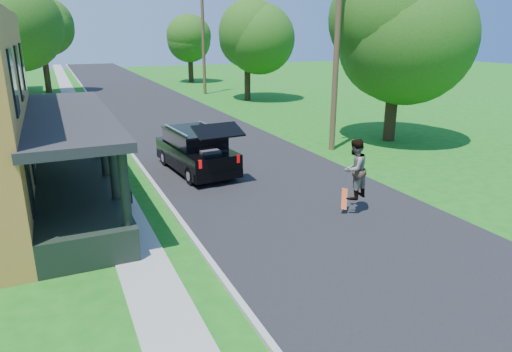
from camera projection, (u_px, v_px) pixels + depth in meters
name	position (u px, v px, depth m)	size (l,w,h in m)	color
ground	(348.00, 238.00, 12.89)	(140.00, 140.00, 0.00)	#145E12
street	(172.00, 119.00, 30.29)	(8.00, 120.00, 0.02)	black
curb	(109.00, 124.00, 28.71)	(0.15, 120.00, 0.12)	#9F9E9A
sidewalk	(83.00, 126.00, 28.11)	(1.30, 120.00, 0.03)	gray
black_suv	(196.00, 151.00, 18.76)	(2.34, 5.16, 2.34)	black
skateboarder	(355.00, 169.00, 14.20)	(1.13, 1.01, 1.92)	black
skateboard	(344.00, 199.00, 14.59)	(0.42, 0.43, 0.62)	#C03C10
tree_left_mid	(4.00, 21.00, 26.69)	(6.91, 7.19, 9.18)	black
tree_left_far	(40.00, 27.00, 41.85)	(6.53, 6.32, 9.12)	black
tree_right_near	(397.00, 26.00, 22.79)	(6.42, 6.35, 9.17)	black
tree_right_mid	(247.00, 35.00, 37.33)	(6.36, 6.20, 8.30)	black
tree_right_far	(189.00, 38.00, 51.28)	(6.23, 6.48, 7.54)	black
utility_pole_near	(337.00, 51.00, 21.15)	(1.70, 0.29, 9.12)	#4F3F24
utility_pole_far	(203.00, 31.00, 41.08)	(1.75, 0.41, 10.90)	#4F3F24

